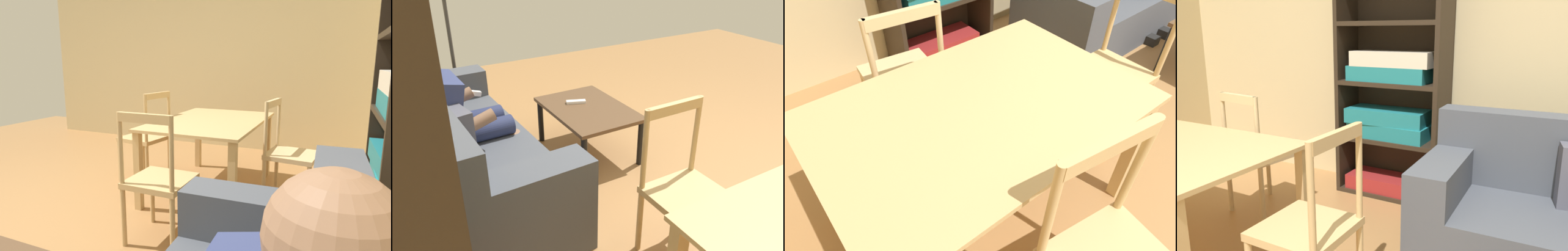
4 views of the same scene
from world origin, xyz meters
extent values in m
plane|color=#9E7042|center=(0.00, 0.00, 0.00)|extent=(8.19, 8.19, 0.00)
cube|color=#C8B586|center=(-3.09, 0.00, 1.28)|extent=(0.12, 5.38, 2.55)
cube|color=#474C56|center=(0.14, 1.75, 0.52)|extent=(0.27, 0.83, 0.24)
sphere|color=#8C664C|center=(1.15, 2.04, 1.02)|extent=(0.21, 0.21, 0.21)
cube|color=maroon|center=(-0.58, 2.41, 0.10)|extent=(0.67, 0.29, 0.12)
cube|color=tan|center=(-1.30, 0.93, 0.70)|extent=(1.41, 0.94, 0.02)
cube|color=tan|center=(-1.95, 0.51, 0.35)|extent=(0.06, 0.06, 0.69)
cube|color=tan|center=(-0.64, 0.51, 0.35)|extent=(0.06, 0.06, 0.69)
cube|color=tan|center=(-1.95, 1.35, 0.35)|extent=(0.06, 0.06, 0.69)
cube|color=tan|center=(-0.64, 1.35, 0.35)|extent=(0.06, 0.06, 0.69)
cube|color=#D1B27F|center=(-1.30, 1.70, 0.45)|extent=(0.47, 0.47, 0.04)
cylinder|color=#D1B27F|center=(-1.08, 1.86, 0.23)|extent=(0.04, 0.04, 0.45)
cylinder|color=#D1B27F|center=(-1.46, 1.91, 0.23)|extent=(0.04, 0.04, 0.45)
cylinder|color=#D1B27F|center=(-1.13, 1.49, 0.23)|extent=(0.04, 0.04, 0.45)
cylinder|color=#D1B27F|center=(-1.51, 1.53, 0.23)|extent=(0.04, 0.04, 0.45)
cylinder|color=#D1B27F|center=(-1.13, 1.49, 0.69)|extent=(0.03, 0.03, 0.48)
cylinder|color=#D1B27F|center=(-1.51, 1.53, 0.69)|extent=(0.03, 0.03, 0.48)
cube|color=#D1B27F|center=(-1.32, 1.51, 0.91)|extent=(0.38, 0.08, 0.06)
cube|color=tan|center=(-0.29, 0.93, 0.44)|extent=(0.42, 0.42, 0.04)
cylinder|color=tan|center=(-0.48, 1.12, 0.22)|extent=(0.04, 0.04, 0.44)
cylinder|color=tan|center=(-0.48, 0.74, 0.22)|extent=(0.04, 0.04, 0.44)
cylinder|color=tan|center=(-0.10, 1.12, 0.22)|extent=(0.04, 0.04, 0.44)
cylinder|color=tan|center=(-0.10, 0.74, 0.22)|extent=(0.04, 0.04, 0.44)
cylinder|color=tan|center=(-0.10, 1.12, 0.70)|extent=(0.03, 0.03, 0.51)
cylinder|color=tan|center=(-0.10, 0.74, 0.70)|extent=(0.03, 0.03, 0.51)
cube|color=tan|center=(-0.10, 0.93, 0.92)|extent=(0.04, 0.38, 0.06)
cube|color=tan|center=(-1.30, 0.16, 0.47)|extent=(0.48, 0.48, 0.04)
cylinder|color=tan|center=(-1.51, 0.00, 0.23)|extent=(0.04, 0.04, 0.47)
cylinder|color=tan|center=(-1.13, -0.06, 0.23)|extent=(0.04, 0.04, 0.47)
cylinder|color=tan|center=(-1.46, 0.37, 0.23)|extent=(0.04, 0.04, 0.47)
cylinder|color=tan|center=(-1.08, 0.32, 0.23)|extent=(0.04, 0.04, 0.47)
cylinder|color=tan|center=(-1.46, 0.37, 0.71)|extent=(0.03, 0.03, 0.50)
cylinder|color=tan|center=(-1.08, 0.32, 0.71)|extent=(0.03, 0.03, 0.50)
cube|color=tan|center=(-1.27, 0.34, 0.93)|extent=(0.38, 0.09, 0.06)
camera|label=1|loc=(1.63, 2.03, 1.27)|focal=30.15mm
camera|label=2|loc=(-1.56, 2.34, 1.78)|focal=36.06mm
camera|label=3|loc=(-1.99, 0.04, 1.65)|focal=31.60mm
camera|label=4|loc=(0.80, -0.41, 1.36)|focal=35.45mm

